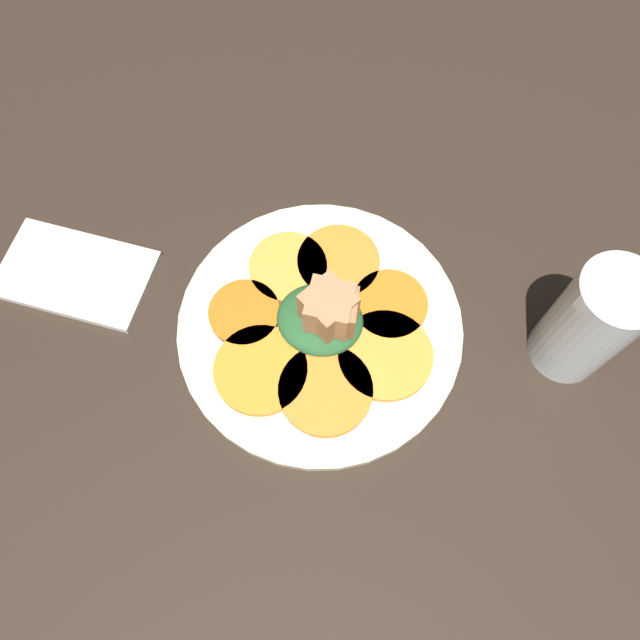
# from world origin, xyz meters

# --- Properties ---
(table_slab) EXTENTS (1.20, 1.20, 0.02)m
(table_slab) POSITION_xyz_m (0.00, 0.00, 0.01)
(table_slab) COLOR black
(table_slab) RESTS_ON ground
(plate) EXTENTS (0.26, 0.26, 0.01)m
(plate) POSITION_xyz_m (0.00, 0.00, 0.03)
(plate) COLOR beige
(plate) RESTS_ON table_slab
(carrot_slice_0) EXTENTS (0.08, 0.08, 0.01)m
(carrot_slice_0) POSITION_xyz_m (0.00, 0.07, 0.04)
(carrot_slice_0) COLOR orange
(carrot_slice_0) RESTS_ON plate
(carrot_slice_1) EXTENTS (0.07, 0.07, 0.01)m
(carrot_slice_1) POSITION_xyz_m (-0.04, 0.05, 0.04)
(carrot_slice_1) COLOR orange
(carrot_slice_1) RESTS_ON plate
(carrot_slice_2) EXTENTS (0.07, 0.07, 0.01)m
(carrot_slice_2) POSITION_xyz_m (-0.07, -0.01, 0.04)
(carrot_slice_2) COLOR #D76115
(carrot_slice_2) RESTS_ON plate
(carrot_slice_3) EXTENTS (0.08, 0.08, 0.01)m
(carrot_slice_3) POSITION_xyz_m (-0.04, -0.06, 0.04)
(carrot_slice_3) COLOR orange
(carrot_slice_3) RESTS_ON plate
(carrot_slice_4) EXTENTS (0.08, 0.08, 0.01)m
(carrot_slice_4) POSITION_xyz_m (0.02, -0.06, 0.04)
(carrot_slice_4) COLOR orange
(carrot_slice_4) RESTS_ON plate
(carrot_slice_5) EXTENTS (0.09, 0.09, 0.01)m
(carrot_slice_5) POSITION_xyz_m (0.06, -0.01, 0.04)
(carrot_slice_5) COLOR orange
(carrot_slice_5) RESTS_ON plate
(carrot_slice_6) EXTENTS (0.07, 0.07, 0.01)m
(carrot_slice_6) POSITION_xyz_m (0.06, 0.03, 0.04)
(carrot_slice_6) COLOR orange
(carrot_slice_6) RESTS_ON plate
(center_pile) EXTENTS (0.08, 0.07, 0.06)m
(center_pile) POSITION_xyz_m (0.01, -0.00, 0.06)
(center_pile) COLOR #235128
(center_pile) RESTS_ON plate
(fork) EXTENTS (0.17, 0.06, 0.00)m
(fork) POSITION_xyz_m (-0.01, -0.05, 0.03)
(fork) COLOR silver
(fork) RESTS_ON plate
(water_glass) EXTENTS (0.07, 0.07, 0.13)m
(water_glass) POSITION_xyz_m (0.22, 0.04, 0.08)
(water_glass) COLOR silver
(water_glass) RESTS_ON table_slab
(napkin) EXTENTS (0.14, 0.09, 0.01)m
(napkin) POSITION_xyz_m (-0.24, -0.01, 0.02)
(napkin) COLOR silver
(napkin) RESTS_ON table_slab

